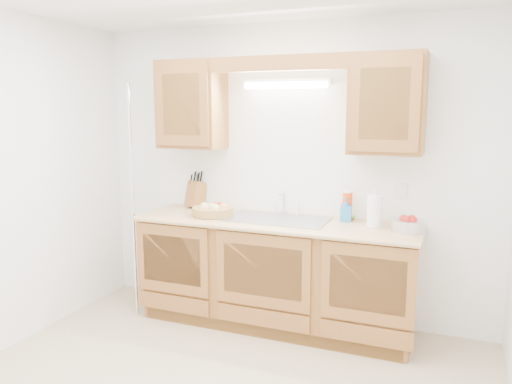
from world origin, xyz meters
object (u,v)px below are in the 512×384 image
at_px(fruit_basket, 213,210).
at_px(apple_bowl, 408,225).
at_px(knife_block, 196,194).
at_px(paper_towel, 375,211).

xyz_separation_m(fruit_basket, apple_bowl, (1.58, 0.02, 0.01)).
xyz_separation_m(knife_block, paper_towel, (1.64, -0.19, -0.00)).
bearing_deg(paper_towel, apple_bowl, -14.97).
bearing_deg(apple_bowl, paper_towel, 165.03).
distance_m(fruit_basket, apple_bowl, 1.58).
xyz_separation_m(fruit_basket, paper_towel, (1.33, 0.09, 0.07)).
bearing_deg(paper_towel, knife_block, 173.49).
bearing_deg(apple_bowl, fruit_basket, -179.22).
xyz_separation_m(fruit_basket, knife_block, (-0.31, 0.28, 0.07)).
height_order(paper_towel, apple_bowl, paper_towel).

